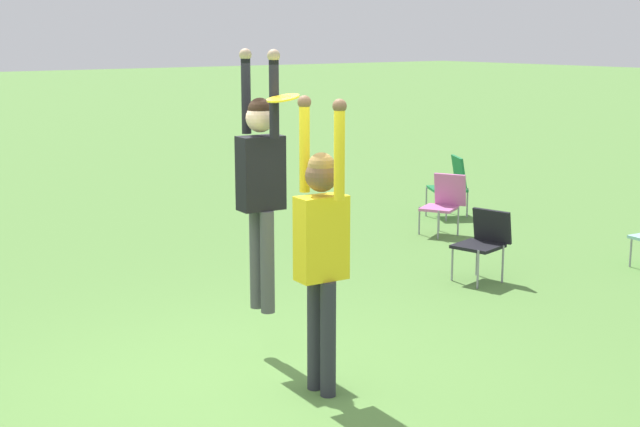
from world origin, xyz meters
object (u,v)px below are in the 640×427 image
object	(u,v)px
camping_chair_3	(444,200)
person_defending	(321,238)
camping_chair_0	(484,239)
frisbee	(283,98)
person_jumping	(261,174)
camping_chair_1	(452,182)

from	to	relation	value
camping_chair_3	person_defending	bearing A→B (deg)	99.13
camping_chair_0	frisbee	bearing A→B (deg)	92.67
person_jumping	camping_chair_0	distance (m)	3.50
camping_chair_0	camping_chair_1	world-z (taller)	camping_chair_1
frisbee	camping_chair_1	size ratio (longest dim) A/B	0.29
camping_chair_1	camping_chair_3	world-z (taller)	camping_chair_1
person_defending	camping_chair_0	xyz separation A→B (m)	(-1.49, 3.36, -0.75)
frisbee	camping_chair_0	bearing A→B (deg)	105.46
frisbee	camping_chair_1	distance (m)	6.93
person_jumping	person_defending	world-z (taller)	person_jumping
person_defending	camping_chair_0	bearing A→B (deg)	-151.33
camping_chair_0	person_jumping	bearing A→B (deg)	86.35
frisbee	person_jumping	bearing A→B (deg)	175.43
camping_chair_1	camping_chair_3	xyz separation A→B (m)	(0.84, -0.98, -0.05)
person_jumping	camping_chair_0	size ratio (longest dim) A/B	2.75
person_defending	frisbee	bearing A→B (deg)	-90.12
person_jumping	frisbee	world-z (taller)	person_jumping
camping_chair_0	camping_chair_3	distance (m)	2.36
person_jumping	camping_chair_1	xyz separation A→B (m)	(-3.34, 5.56, -1.06)
person_defending	frisbee	xyz separation A→B (m)	(-0.58, 0.05, 1.01)
camping_chair_0	camping_chair_1	distance (m)	3.62
camping_chair_1	frisbee	bearing A→B (deg)	151.99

